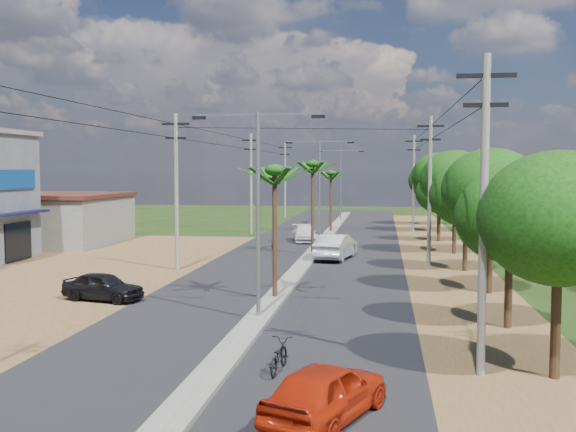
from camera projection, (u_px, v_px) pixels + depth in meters
The scene contains 33 objects.
ground at pixel (258, 320), 25.99m from camera, with size 160.00×160.00×0.00m, color black.
road at pixel (304, 265), 40.80m from camera, with size 12.00×110.00×0.04m, color black.
median at pixel (309, 258), 43.76m from camera, with size 1.00×90.00×0.18m, color #605E56.
dirt_lot_west at pixel (10, 278), 35.99m from camera, with size 18.00×46.00×0.04m, color #523F1C.
dirt_shoulder_east at pixel (447, 268), 39.61m from camera, with size 5.00×90.00×0.03m, color #523F1C.
low_shed at pixel (50, 219), 52.49m from camera, with size 10.40×10.40×3.95m.
tree_east_a at pixel (559, 219), 18.42m from camera, with size 4.40×4.40×6.37m.
tree_east_b at pixel (510, 217), 24.40m from camera, with size 4.00×4.00×5.83m.
tree_east_c at pixel (491, 190), 31.21m from camera, with size 4.60×4.60×6.83m.
tree_east_d at pixel (466, 196), 38.20m from camera, with size 4.20×4.20×6.13m.
tree_east_e at pixel (455, 180), 46.02m from camera, with size 4.80×4.80×7.14m.
tree_east_f at pixel (439, 193), 54.06m from camera, with size 3.80×3.80×5.52m.
tree_east_g at pixel (439, 176), 61.78m from camera, with size 5.00×5.00×7.38m.
tree_east_h at pixel (430, 181), 69.77m from camera, with size 4.40×4.40×6.52m.
palm_median_near at pixel (275, 176), 29.55m from camera, with size 2.00×2.00×6.15m.
palm_median_mid at pixel (313, 168), 45.33m from camera, with size 2.00×2.00×6.55m.
palm_median_far at pixel (331, 175), 61.18m from camera, with size 2.00×2.00×5.85m.
streetlight_near at pixel (258, 197), 25.65m from camera, with size 5.10×0.18×8.00m.
streetlight_mid at pixel (320, 183), 50.35m from camera, with size 5.10×0.18×8.00m.
streetlight_far at pixel (341, 179), 75.04m from camera, with size 5.10×0.18×8.00m.
utility_pole_w_b at pixel (176, 188), 38.49m from camera, with size 1.60×0.24×9.00m.
utility_pole_w_c at pixel (251, 181), 60.22m from camera, with size 1.60×0.24×9.00m.
utility_pole_w_d at pixel (285, 178), 80.96m from camera, with size 1.60×0.24×9.00m.
utility_pole_e_a at pixel (484, 208), 18.68m from camera, with size 1.60×0.24×9.00m.
utility_pole_e_b at pixel (430, 187), 40.41m from camera, with size 1.60×0.24×9.00m.
utility_pole_e_c at pixel (414, 181), 62.14m from camera, with size 1.60×0.24×9.00m.
car_red_near at pixel (326, 393), 15.50m from camera, with size 1.63×4.04×1.38m, color #9B1C08.
car_silver_mid at pixel (336, 247), 43.29m from camera, with size 1.75×5.01×1.65m, color #989B9F.
car_white_far at pixel (304, 234), 53.87m from camera, with size 1.81×4.45×1.29m, color beige.
car_parked_dark at pixel (103, 287), 29.73m from camera, with size 1.48×3.69×1.26m, color black.
moto_rider_east at pixel (279, 357), 19.23m from camera, with size 0.62×1.77×0.93m, color black.
moto_rider_west_a at pixel (273, 246), 47.49m from camera, with size 0.55×1.58×0.83m, color black.
moto_rider_west_b at pixel (306, 227), 62.15m from camera, with size 0.49×1.74×1.04m, color black.
Camera 1 is at (4.73, -25.23, 5.84)m, focal length 42.00 mm.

